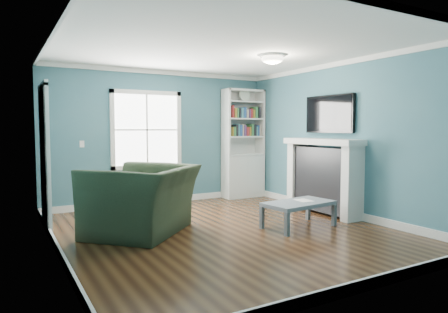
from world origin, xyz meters
TOP-DOWN VIEW (x-y plane):
  - floor at (0.00, 0.00)m, footprint 5.00×5.00m
  - room_walls at (0.00, 0.00)m, footprint 5.00×5.00m
  - trim at (0.00, 0.00)m, footprint 4.50×5.00m
  - window at (-0.30, 2.49)m, footprint 1.40×0.06m
  - bookshelf at (1.77, 2.30)m, footprint 0.90×0.35m
  - fireplace at (2.08, 0.20)m, footprint 0.44×1.58m
  - tv at (2.20, 0.20)m, footprint 0.06×1.10m
  - door at (-2.22, 1.40)m, footprint 0.12×0.98m
  - ceiling_fixture at (0.90, 0.10)m, footprint 0.38×0.38m
  - light_switch at (-1.50, 2.48)m, footprint 0.08×0.01m
  - recliner at (-1.05, 0.49)m, footprint 1.70×1.69m
  - coffee_table at (1.07, -0.35)m, footprint 1.11×0.69m
  - paper_sheet at (1.20, -0.31)m, footprint 0.23×0.28m

SIDE VIEW (x-z plane):
  - floor at x=0.00m, z-range 0.00..0.00m
  - coffee_table at x=1.07m, z-range 0.14..0.53m
  - paper_sheet at x=1.20m, z-range 0.38..0.39m
  - recliner at x=-1.05m, z-range 0.00..1.27m
  - fireplace at x=2.08m, z-range -0.01..1.29m
  - bookshelf at x=1.77m, z-range -0.23..2.08m
  - door at x=-2.22m, z-range -0.01..2.16m
  - light_switch at x=-1.50m, z-range 1.14..1.26m
  - trim at x=0.00m, z-range -0.06..2.54m
  - window at x=-0.30m, z-range 0.70..2.20m
  - room_walls at x=0.00m, z-range -0.92..4.08m
  - tv at x=2.20m, z-range 1.40..2.05m
  - ceiling_fixture at x=0.90m, z-range 2.47..2.63m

